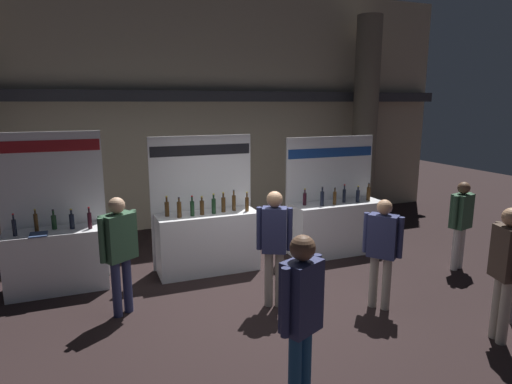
% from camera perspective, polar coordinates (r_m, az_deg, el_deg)
% --- Properties ---
extents(ground_plane, '(27.33, 27.33, 0.00)m').
position_cam_1_polar(ground_plane, '(6.58, 1.30, -14.67)').
color(ground_plane, black).
extents(hall_colonnade, '(13.66, 1.21, 5.55)m').
position_cam_1_polar(hall_colonnade, '(10.30, -8.75, 10.54)').
color(hall_colonnade, tan).
rests_on(hall_colonnade, ground_plane).
extents(exhibitor_booth_0, '(1.55, 0.68, 2.47)m').
position_cam_1_polar(exhibitor_booth_0, '(7.59, -24.62, -7.16)').
color(exhibitor_booth_0, white).
rests_on(exhibitor_booth_0, ground_plane).
extents(exhibitor_booth_1, '(1.82, 0.66, 2.35)m').
position_cam_1_polar(exhibitor_booth_1, '(7.69, -6.39, -5.80)').
color(exhibitor_booth_1, white).
rests_on(exhibitor_booth_1, ground_plane).
extents(exhibitor_booth_2, '(1.91, 0.66, 2.27)m').
position_cam_1_polar(exhibitor_booth_2, '(8.67, 10.44, -4.04)').
color(exhibitor_booth_2, white).
rests_on(exhibitor_booth_2, ground_plane).
extents(visitor_0, '(0.52, 0.33, 1.58)m').
position_cam_1_polar(visitor_0, '(8.41, 25.26, -3.12)').
color(visitor_0, silver).
rests_on(visitor_0, ground_plane).
extents(visitor_1, '(0.49, 0.37, 1.77)m').
position_cam_1_polar(visitor_1, '(4.14, 5.94, -15.07)').
color(visitor_1, navy).
rests_on(visitor_1, ground_plane).
extents(visitor_2, '(0.46, 0.35, 1.71)m').
position_cam_1_polar(visitor_2, '(6.21, 2.41, -6.26)').
color(visitor_2, '#ADA393').
rests_on(visitor_2, ground_plane).
extents(visitor_3, '(0.53, 0.45, 1.68)m').
position_cam_1_polar(visitor_3, '(6.25, -17.48, -6.63)').
color(visitor_3, navy).
rests_on(visitor_3, ground_plane).
extents(visitor_4, '(0.32, 0.49, 1.71)m').
position_cam_1_polar(visitor_4, '(6.11, 29.95, -8.14)').
color(visitor_4, '#ADA393').
rests_on(visitor_4, ground_plane).
extents(visitor_7, '(0.41, 0.46, 1.60)m').
position_cam_1_polar(visitor_7, '(6.42, 16.20, -6.69)').
color(visitor_7, '#ADA393').
rests_on(visitor_7, ground_plane).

